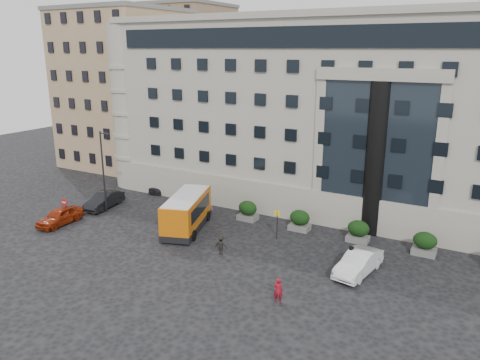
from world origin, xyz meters
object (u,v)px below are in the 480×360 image
at_px(street_lamp, 103,169).
at_px(white_taxi, 358,263).
at_px(hedge_b, 248,210).
at_px(parked_car_d, 156,171).
at_px(pedestrian_a, 278,290).
at_px(pedestrian_b, 350,258).
at_px(hedge_c, 300,220).
at_px(hedge_e, 425,243).
at_px(red_truck, 182,170).
at_px(parked_car_a, 60,216).
at_px(hedge_a, 201,202).
at_px(hedge_d, 358,231).
at_px(parked_car_b, 104,200).
at_px(bus_stop_sign, 277,220).
at_px(pedestrian_c, 221,245).
at_px(parked_car_c, 164,185).
at_px(minibus, 187,211).
at_px(no_entry_sign, 65,206).

distance_m(street_lamp, white_taxi, 25.40).
xyz_separation_m(hedge_b, parked_car_d, (-17.50, 8.20, -0.26)).
relative_size(pedestrian_a, pedestrian_b, 0.91).
xyz_separation_m(hedge_c, hedge_e, (10.40, 0.00, 0.00)).
distance_m(hedge_b, red_truck, 15.33).
relative_size(hedge_e, pedestrian_a, 1.09).
bearing_deg(parked_car_a, hedge_c, 22.77).
relative_size(hedge_a, hedge_d, 1.00).
relative_size(hedge_d, parked_car_b, 0.38).
relative_size(bus_stop_sign, pedestrian_a, 1.50).
distance_m(red_truck, white_taxi, 28.56).
distance_m(bus_stop_sign, white_taxi, 8.26).
xyz_separation_m(bus_stop_sign, parked_car_b, (-18.54, -1.19, -0.94)).
relative_size(white_taxi, pedestrian_c, 3.19).
bearing_deg(parked_car_b, parked_car_c, 70.60).
bearing_deg(pedestrian_c, parked_car_b, -22.36).
bearing_deg(hedge_d, pedestrian_b, -80.42).
xyz_separation_m(parked_car_c, pedestrian_b, (24.00, -9.03, 0.28)).
xyz_separation_m(bus_stop_sign, parked_car_d, (-21.80, 11.00, -1.06)).
relative_size(hedge_a, minibus, 0.23).
height_order(bus_stop_sign, parked_car_c, bus_stop_sign).
distance_m(hedge_d, parked_car_d, 29.08).
relative_size(hedge_c, pedestrian_b, 1.00).
relative_size(minibus, pedestrian_c, 5.04).
bearing_deg(white_taxi, bus_stop_sign, 169.13).
height_order(hedge_c, parked_car_c, hedge_c).
distance_m(hedge_b, pedestrian_b, 12.50).
bearing_deg(parked_car_a, hedge_d, 17.93).
xyz_separation_m(street_lamp, pedestrian_b, (24.44, -0.55, -3.44)).
bearing_deg(parked_car_d, minibus, -44.15).
bearing_deg(hedge_d, parked_car_b, -170.80).
xyz_separation_m(hedge_b, hedge_d, (10.40, 0.00, 0.00)).
bearing_deg(no_entry_sign, parked_car_b, 90.47).
xyz_separation_m(parked_car_a, pedestrian_c, (16.20, 1.65, 0.00)).
height_order(hedge_d, parked_car_a, hedge_d).
bearing_deg(pedestrian_a, parked_car_a, -22.22).
height_order(hedge_d, parked_car_c, hedge_d).
relative_size(hedge_a, no_entry_sign, 0.79).
bearing_deg(hedge_a, hedge_c, 0.00).
xyz_separation_m(hedge_a, red_truck, (-7.99, 7.79, 0.52)).
bearing_deg(parked_car_a, parked_car_d, 97.33).
distance_m(minibus, red_truck, 15.72).
xyz_separation_m(parked_car_c, white_taxi, (24.70, -9.34, 0.18)).
bearing_deg(parked_car_a, bus_stop_sign, 16.56).
xyz_separation_m(hedge_a, hedge_e, (20.80, 0.00, 0.00)).
xyz_separation_m(minibus, parked_car_c, (-9.11, 8.33, -1.06)).
height_order(hedge_a, pedestrian_b, pedestrian_b).
height_order(hedge_e, white_taxi, hedge_e).
xyz_separation_m(hedge_a, pedestrian_c, (7.00, -7.69, -0.15)).
height_order(hedge_a, minibus, minibus).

